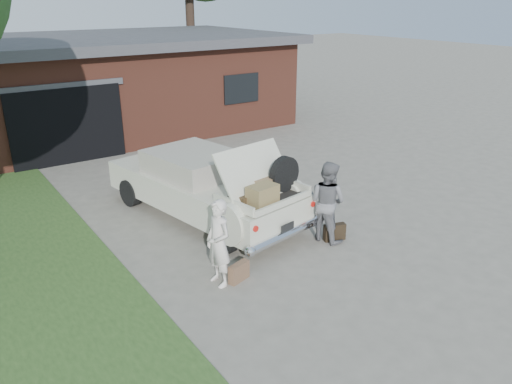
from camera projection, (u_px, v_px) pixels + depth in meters
ground at (274, 255)px, 9.47m from camera, size 90.00×90.00×0.00m
house at (108, 82)px, 18.15m from camera, size 12.80×7.80×3.30m
sedan at (205, 185)px, 10.91m from camera, size 2.76×5.25×1.89m
woman_left at (218, 243)px, 8.27m from camera, size 0.40×0.58×1.53m
woman_right at (327, 201)px, 9.81m from camera, size 0.81×0.93×1.64m
suitcase_left at (239, 272)px, 8.57m from camera, size 0.44×0.25×0.33m
suitcase_right at (334, 232)px, 10.01m from camera, size 0.47×0.26×0.34m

